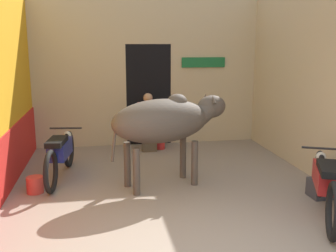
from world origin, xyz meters
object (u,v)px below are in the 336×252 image
object	(u,v)px
motorcycle_far	(60,153)
plastic_stool	(160,138)
bucket	(35,185)
crate	(324,188)
shopkeeper_seated	(148,121)
cow	(166,121)
motorcycle_near	(326,183)

from	to	relation	value
motorcycle_far	plastic_stool	world-z (taller)	motorcycle_far
plastic_stool	bucket	distance (m)	3.27
crate	bucket	size ratio (longest dim) A/B	1.69
shopkeeper_seated	crate	xyz separation A→B (m)	(2.30, -3.16, -0.52)
cow	motorcycle_far	distance (m)	1.95
shopkeeper_seated	plastic_stool	size ratio (longest dim) A/B	2.63
crate	shopkeeper_seated	bearing A→B (deg)	126.04
crate	bucket	xyz separation A→B (m)	(-4.38, 0.93, -0.01)
plastic_stool	cow	bearing A→B (deg)	-96.22
cow	crate	size ratio (longest dim) A/B	4.77
shopkeeper_seated	plastic_stool	xyz separation A→B (m)	(0.27, 0.06, -0.41)
motorcycle_near	shopkeeper_seated	bearing A→B (deg)	116.97
motorcycle_far	bucket	world-z (taller)	motorcycle_far
motorcycle_far	crate	world-z (taller)	motorcycle_far
cow	plastic_stool	bearing A→B (deg)	83.78
cow	motorcycle_near	size ratio (longest dim) A/B	1.07
motorcycle_near	motorcycle_far	size ratio (longest dim) A/B	0.96
motorcycle_far	plastic_stool	distance (m)	2.61
shopkeeper_seated	plastic_stool	bearing A→B (deg)	11.70
motorcycle_near	plastic_stool	xyz separation A→B (m)	(-1.66, 3.84, -0.22)
motorcycle_far	bucket	bearing A→B (deg)	-119.07
cow	motorcycle_near	bearing A→B (deg)	-39.16
motorcycle_far	cow	bearing A→B (deg)	-19.41
plastic_stool	crate	bearing A→B (deg)	-57.68
motorcycle_far	shopkeeper_seated	bearing A→B (deg)	42.99
crate	motorcycle_near	bearing A→B (deg)	-121.63
cow	crate	bearing A→B (deg)	-22.30
cow	motorcycle_near	distance (m)	2.53
motorcycle_near	plastic_stool	bearing A→B (deg)	113.37
motorcycle_near	plastic_stool	distance (m)	4.18
cow	plastic_stool	xyz separation A→B (m)	(0.25, 2.28, -0.83)
crate	bucket	distance (m)	4.48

